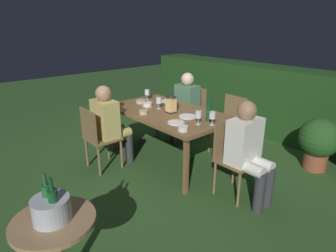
{
  "coord_description": "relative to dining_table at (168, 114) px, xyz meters",
  "views": [
    {
      "loc": [
        2.92,
        -2.52,
        1.92
      ],
      "look_at": [
        0.0,
        0.0,
        0.52
      ],
      "focal_mm": 30.76,
      "sensor_mm": 36.0,
      "label": 1
    }
  ],
  "objects": [
    {
      "name": "plate_b",
      "position": [
        0.46,
        -0.26,
        0.06
      ],
      "size": [
        0.21,
        0.21,
        0.01
      ],
      "primitive_type": "cylinder",
      "color": "white",
      "rests_on": "dining_table"
    },
    {
      "name": "plate_a",
      "position": [
        0.38,
        0.01,
        0.06
      ],
      "size": [
        0.23,
        0.23,
        0.01
      ],
      "primitive_type": "cylinder",
      "color": "white",
      "rests_on": "dining_table"
    },
    {
      "name": "plate_c",
      "position": [
        -0.39,
        0.31,
        0.06
      ],
      "size": [
        0.24,
        0.24,
        0.01
      ],
      "primitive_type": "cylinder",
      "color": "silver",
      "rests_on": "dining_table"
    },
    {
      "name": "bowl_dip",
      "position": [
        0.71,
        -0.38,
        0.08
      ],
      "size": [
        0.12,
        0.12,
        0.06
      ],
      "color": "silver",
      "rests_on": "dining_table"
    },
    {
      "name": "ground_plane",
      "position": [
        0.0,
        0.0,
        -0.7
      ],
      "size": [
        16.0,
        16.0,
        0.0
      ],
      "primitive_type": "plane",
      "color": "#2D5123"
    },
    {
      "name": "chair_side_right_b",
      "position": [
        0.4,
        0.9,
        -0.21
      ],
      "size": [
        0.42,
        0.4,
        0.87
      ],
      "color": "brown",
      "rests_on": "ground"
    },
    {
      "name": "hedge_backdrop",
      "position": [
        0.0,
        2.12,
        -0.1
      ],
      "size": [
        4.68,
        0.64,
        1.2
      ],
      "primitive_type": "cube",
      "color": "#1E4219",
      "rests_on": "ground"
    },
    {
      "name": "potted_plant_by_hedge",
      "position": [
        1.54,
        1.35,
        -0.28
      ],
      "size": [
        0.53,
        0.53,
        0.73
      ],
      "color": "brown",
      "rests_on": "ground"
    },
    {
      "name": "wine_glass_c",
      "position": [
        -0.08,
        0.18,
        0.17
      ],
      "size": [
        0.08,
        0.08,
        0.17
      ],
      "color": "silver",
      "rests_on": "dining_table"
    },
    {
      "name": "wine_glass_a",
      "position": [
        -0.16,
        -0.03,
        0.17
      ],
      "size": [
        0.08,
        0.08,
        0.17
      ],
      "color": "silver",
      "rests_on": "dining_table"
    },
    {
      "name": "lantern_centerpiece",
      "position": [
        0.08,
        -0.01,
        0.2
      ],
      "size": [
        0.15,
        0.15,
        0.27
      ],
      "color": "black",
      "rests_on": "dining_table"
    },
    {
      "name": "bowl_olives",
      "position": [
        -0.6,
        -0.04,
        0.08
      ],
      "size": [
        0.15,
        0.15,
        0.05
      ],
      "color": "#BCAD8E",
      "rests_on": "dining_table"
    },
    {
      "name": "chair_side_right_a",
      "position": [
        -0.4,
        0.9,
        -0.21
      ],
      "size": [
        0.42,
        0.4,
        0.87
      ],
      "color": "brown",
      "rests_on": "ground"
    },
    {
      "name": "chair_side_left_a",
      "position": [
        -0.4,
        -0.9,
        -0.21
      ],
      "size": [
        0.42,
        0.4,
        0.87
      ],
      "color": "brown",
      "rests_on": "ground"
    },
    {
      "name": "person_in_green",
      "position": [
        -0.4,
        0.7,
        -0.06
      ],
      "size": [
        0.38,
        0.47,
        1.15
      ],
      "color": "#4C7A5B",
      "rests_on": "ground"
    },
    {
      "name": "bowl_bread",
      "position": [
        -0.37,
        -0.08,
        0.08
      ],
      "size": [
        0.14,
        0.14,
        0.06
      ],
      "color": "silver",
      "rests_on": "dining_table"
    },
    {
      "name": "ice_bucket",
      "position": [
        1.14,
        -2.04,
        0.03
      ],
      "size": [
        0.26,
        0.26,
        0.34
      ],
      "color": "#B2B7BF",
      "rests_on": "side_table"
    },
    {
      "name": "dining_table",
      "position": [
        0.0,
        0.0,
        0.0
      ],
      "size": [
        1.78,
        1.01,
        0.75
      ],
      "color": "brown",
      "rests_on": "ground"
    },
    {
      "name": "side_table",
      "position": [
        1.14,
        -2.04,
        -0.28
      ],
      "size": [
        0.58,
        0.58,
        0.63
      ],
      "color": "#9E7A51",
      "rests_on": "ground"
    },
    {
      "name": "person_in_cream",
      "position": [
        1.33,
        0.0,
        -0.06
      ],
      "size": [
        0.48,
        0.38,
        1.15
      ],
      "color": "white",
      "rests_on": "ground"
    },
    {
      "name": "chair_head_far",
      "position": [
        1.14,
        0.0,
        -0.21
      ],
      "size": [
        0.4,
        0.42,
        0.87
      ],
      "color": "brown",
      "rests_on": "ground"
    },
    {
      "name": "person_in_mustard",
      "position": [
        -0.4,
        -0.7,
        -0.06
      ],
      "size": [
        0.38,
        0.47,
        1.15
      ],
      "color": "tan",
      "rests_on": "ground"
    },
    {
      "name": "wine_glass_b",
      "position": [
        -0.67,
        0.14,
        0.17
      ],
      "size": [
        0.08,
        0.08,
        0.17
      ],
      "color": "silver",
      "rests_on": "dining_table"
    },
    {
      "name": "green_bottle_on_table",
      "position": [
        0.66,
        0.1,
        0.16
      ],
      "size": [
        0.07,
        0.07,
        0.29
      ],
      "color": "#144723",
      "rests_on": "dining_table"
    },
    {
      "name": "bowl_salad",
      "position": [
        -0.11,
        -0.35,
        0.08
      ],
      "size": [
        0.12,
        0.12,
        0.05
      ],
      "color": "#BCAD8E",
      "rests_on": "dining_table"
    },
    {
      "name": "wine_glass_e",
      "position": [
        0.79,
        0.02,
        0.17
      ],
      "size": [
        0.08,
        0.08,
        0.17
      ],
      "color": "silver",
      "rests_on": "dining_table"
    },
    {
      "name": "wine_glass_d",
      "position": [
        0.67,
        -0.09,
        0.17
      ],
      "size": [
        0.08,
        0.08,
        0.17
      ],
      "color": "silver",
      "rests_on": "dining_table"
    }
  ]
}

